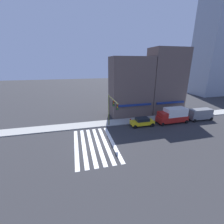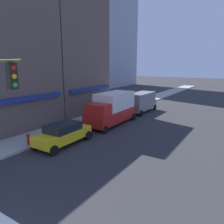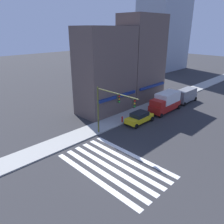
# 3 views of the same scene
# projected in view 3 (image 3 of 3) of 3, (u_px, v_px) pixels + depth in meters

# --- Properties ---
(ground_plane) EXTENTS (200.00, 200.00, 0.00)m
(ground_plane) POSITION_uv_depth(u_px,v_px,m) (115.00, 166.00, 21.17)
(ground_plane) COLOR #2D2D30
(sidewalk_left) EXTENTS (120.00, 3.00, 0.15)m
(sidewalk_left) POSITION_uv_depth(u_px,v_px,m) (70.00, 139.00, 26.09)
(sidewalk_left) COLOR #9E9E99
(sidewalk_left) RESTS_ON ground_plane
(crosswalk_stripes) EXTENTS (5.92, 10.80, 0.01)m
(crosswalk_stripes) POSITION_uv_depth(u_px,v_px,m) (115.00, 166.00, 21.17)
(crosswalk_stripes) COLOR silver
(crosswalk_stripes) RESTS_ON ground_plane
(storefront_row) EXTENTS (17.29, 5.30, 14.71)m
(storefront_row) POSITION_uv_depth(u_px,v_px,m) (125.00, 65.00, 35.69)
(storefront_row) COLOR brown
(storefront_row) RESTS_ON ground_plane
(traffic_signal) EXTENTS (0.32, 6.24, 6.04)m
(traffic_signal) POSITION_uv_depth(u_px,v_px,m) (112.00, 104.00, 24.67)
(traffic_signal) COLOR #474C1E
(traffic_signal) RESTS_ON ground_plane
(sedan_yellow) EXTENTS (4.42, 2.02, 1.59)m
(sedan_yellow) POSITION_uv_depth(u_px,v_px,m) (139.00, 117.00, 30.42)
(sedan_yellow) COLOR yellow
(sedan_yellow) RESTS_ON ground_plane
(box_truck_red) EXTENTS (6.24, 2.42, 3.04)m
(box_truck_red) POSITION_uv_depth(u_px,v_px,m) (166.00, 102.00, 34.49)
(box_truck_red) COLOR #B21E19
(box_truck_red) RESTS_ON ground_plane
(van_grey) EXTENTS (5.01, 2.22, 2.34)m
(van_grey) POSITION_uv_depth(u_px,v_px,m) (186.00, 95.00, 39.01)
(van_grey) COLOR slate
(van_grey) RESTS_ON ground_plane
(pedestrian_red_jacket) EXTENTS (0.32, 0.32, 1.77)m
(pedestrian_red_jacket) POSITION_uv_depth(u_px,v_px,m) (161.00, 96.00, 39.08)
(pedestrian_red_jacket) COLOR #23232D
(pedestrian_red_jacket) RESTS_ON sidewalk_left
(pedestrian_green_top) EXTENTS (0.32, 0.32, 1.77)m
(pedestrian_green_top) POSITION_uv_depth(u_px,v_px,m) (163.00, 97.00, 38.43)
(pedestrian_green_top) COLOR #23232D
(pedestrian_green_top) RESTS_ON sidewalk_left
(fire_hydrant) EXTENTS (0.24, 0.24, 0.84)m
(fire_hydrant) POSITION_uv_depth(u_px,v_px,m) (122.00, 119.00, 30.50)
(fire_hydrant) COLOR red
(fire_hydrant) RESTS_ON sidewalk_left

